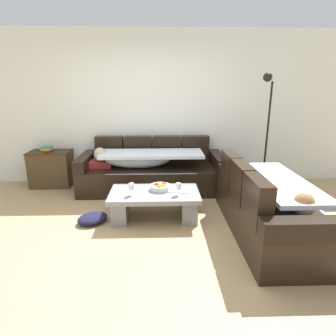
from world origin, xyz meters
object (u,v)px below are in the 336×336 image
(coffee_table, at_px, (155,201))
(open_magazine, at_px, (179,190))
(wine_glass_near_left, at_px, (132,187))
(wine_glass_near_right, at_px, (178,187))
(couch_near_window, at_px, (269,207))
(floor_lamp, at_px, (266,126))
(couch_along_wall, at_px, (150,171))
(side_cabinet, at_px, (51,169))
(crumpled_garment, at_px, (93,218))
(fruit_bowl, at_px, (161,187))
(book_stack_on_cabinet, at_px, (47,149))

(coffee_table, bearing_deg, open_magazine, 8.01)
(wine_glass_near_left, relative_size, wine_glass_near_right, 1.00)
(couch_near_window, height_order, floor_lamp, floor_lamp)
(couch_along_wall, distance_m, floor_lamp, 2.08)
(side_cabinet, bearing_deg, wine_glass_near_left, -43.07)
(open_magazine, distance_m, crumpled_garment, 1.22)
(fruit_bowl, height_order, crumpled_garment, fruit_bowl)
(couch_along_wall, height_order, wine_glass_near_right, couch_along_wall)
(coffee_table, distance_m, crumpled_garment, 0.85)
(couch_along_wall, bearing_deg, coffee_table, -85.08)
(wine_glass_near_right, xyz_separation_m, book_stack_on_cabinet, (-2.22, 1.50, 0.19))
(coffee_table, bearing_deg, floor_lamp, 29.15)
(book_stack_on_cabinet, bearing_deg, coffee_table, -35.61)
(open_magazine, xyz_separation_m, side_cabinet, (-2.21, 1.31, -0.06))
(couch_near_window, bearing_deg, couch_along_wall, 43.46)
(wine_glass_near_right, distance_m, crumpled_garment, 1.22)
(couch_along_wall, relative_size, book_stack_on_cabinet, 11.11)
(open_magazine, bearing_deg, book_stack_on_cabinet, 160.45)
(couch_near_window, height_order, open_magazine, couch_near_window)
(fruit_bowl, xyz_separation_m, crumpled_garment, (-0.91, -0.19, -0.36))
(coffee_table, distance_m, wine_glass_near_left, 0.41)
(side_cabinet, distance_m, floor_lamp, 3.79)
(couch_along_wall, bearing_deg, fruit_bowl, -80.41)
(side_cabinet, xyz_separation_m, floor_lamp, (3.69, -0.34, 0.80))
(coffee_table, relative_size, open_magazine, 4.29)
(fruit_bowl, distance_m, open_magazine, 0.26)
(couch_near_window, relative_size, fruit_bowl, 7.15)
(crumpled_garment, bearing_deg, fruit_bowl, 11.77)
(couch_along_wall, relative_size, couch_near_window, 1.22)
(wine_glass_near_right, xyz_separation_m, crumpled_garment, (-1.14, 0.01, -0.44))
(open_magazine, distance_m, side_cabinet, 2.57)
(couch_near_window, height_order, side_cabinet, couch_near_window)
(couch_along_wall, bearing_deg, floor_lamp, -3.55)
(coffee_table, xyz_separation_m, wine_glass_near_right, (0.31, -0.14, 0.26))
(side_cabinet, bearing_deg, couch_along_wall, -7.21)
(couch_near_window, xyz_separation_m, wine_glass_near_right, (-1.09, 0.31, 0.16))
(book_stack_on_cabinet, xyz_separation_m, floor_lamp, (3.73, -0.35, 0.43))
(couch_near_window, xyz_separation_m, book_stack_on_cabinet, (-3.31, 1.82, 0.35))
(wine_glass_near_right, distance_m, book_stack_on_cabinet, 2.69)
(wine_glass_near_left, relative_size, side_cabinet, 0.23)
(crumpled_garment, bearing_deg, couch_along_wall, 59.94)
(wine_glass_near_left, distance_m, book_stack_on_cabinet, 2.20)
(wine_glass_near_right, bearing_deg, wine_glass_near_left, 178.54)
(couch_along_wall, distance_m, wine_glass_near_left, 1.28)
(floor_lamp, bearing_deg, crumpled_garment, -156.73)
(open_magazine, bearing_deg, couch_along_wall, 122.74)
(couch_near_window, distance_m, book_stack_on_cabinet, 3.79)
(fruit_bowl, distance_m, wine_glass_near_right, 0.32)
(wine_glass_near_left, height_order, crumpled_garment, wine_glass_near_left)
(wine_glass_near_left, height_order, floor_lamp, floor_lamp)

